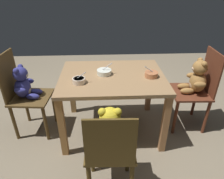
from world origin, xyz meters
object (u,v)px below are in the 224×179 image
Objects in this scene: teddy_chair_near_front at (110,140)px; porridge_bowl_white_center at (104,72)px; porridge_bowl_terracotta_near_right at (151,74)px; porridge_bowl_cream_near_left at (79,80)px; teddy_chair_near_right at (196,83)px; dining_table at (112,84)px; teddy_chair_near_left at (24,89)px.

teddy_chair_near_front reaches higher than porridge_bowl_white_center.
porridge_bowl_terracotta_near_right reaches higher than porridge_bowl_cream_near_left.
teddy_chair_near_right is 0.58m from porridge_bowl_terracotta_near_right.
dining_table is 0.95m from teddy_chair_near_left.
teddy_chair_near_right is at bearing 10.77° from porridge_bowl_terracotta_near_right.
teddy_chair_near_right is 5.74× the size of porridge_bowl_white_center.
porridge_bowl_cream_near_left is (-0.33, -0.16, 0.13)m from dining_table.
teddy_chair_near_front is (-1.01, -0.86, -0.01)m from teddy_chair_near_right.
teddy_chair_near_right is at bearing 9.21° from porridge_bowl_cream_near_left.
teddy_chair_near_right is at bearing -47.97° from teddy_chair_near_front.
teddy_chair_near_right is 0.98× the size of teddy_chair_near_left.
teddy_chair_near_left is 6.58× the size of porridge_bowl_terracotta_near_right.
porridge_bowl_white_center is at bearing 3.48° from teddy_chair_near_front.
teddy_chair_near_front is 5.97× the size of porridge_bowl_terracotta_near_right.
dining_table is at bearing 25.16° from porridge_bowl_cream_near_left.
porridge_bowl_cream_near_left is at bearing 11.14° from teddy_chair_near_right.
porridge_bowl_cream_near_left is (-0.73, -0.10, -0.00)m from porridge_bowl_terracotta_near_right.
teddy_chair_near_right is at bearing 5.66° from teddy_chair_near_left.
dining_table is 0.95m from teddy_chair_near_right.
teddy_chair_near_left is (-0.89, 0.83, -0.00)m from teddy_chair_near_front.
porridge_bowl_white_center is at bearing 5.15° from teddy_chair_near_left.
porridge_bowl_terracotta_near_right is 1.07× the size of porridge_bowl_cream_near_left.
dining_table is 7.55× the size of porridge_bowl_terracotta_near_right.
teddy_chair_near_left is 0.89m from porridge_bowl_white_center.
dining_table is 6.71× the size of porridge_bowl_white_center.
porridge_bowl_cream_near_left is 0.31m from porridge_bowl_white_center.
teddy_chair_near_left is 0.67m from porridge_bowl_cream_near_left.
teddy_chair_near_front is 0.91× the size of teddy_chair_near_left.
porridge_bowl_terracotta_near_right is 0.74m from porridge_bowl_cream_near_left.
teddy_chair_near_left is at bearing 176.51° from porridge_bowl_terracotta_near_right.
teddy_chair_near_left reaches higher than porridge_bowl_cream_near_left.
porridge_bowl_terracotta_near_right is at bearing -7.46° from dining_table.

